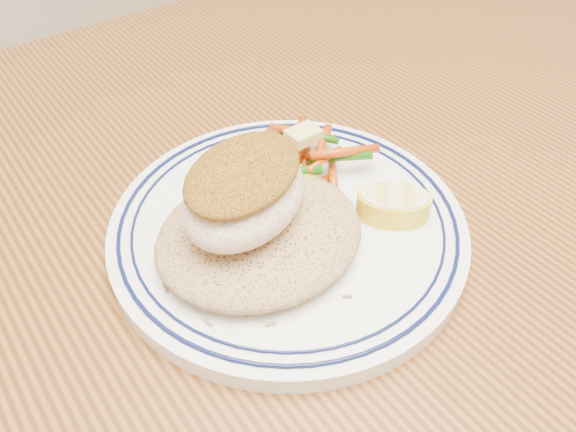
# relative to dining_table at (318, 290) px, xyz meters

# --- Properties ---
(dining_table) EXTENTS (1.50, 0.90, 0.75)m
(dining_table) POSITION_rel_dining_table_xyz_m (0.00, 0.00, 0.00)
(dining_table) COLOR #542C10
(dining_table) RESTS_ON ground
(plate) EXTENTS (0.27, 0.27, 0.02)m
(plate) POSITION_rel_dining_table_xyz_m (-0.04, -0.00, 0.11)
(plate) COLOR white
(plate) RESTS_ON dining_table
(rice_pilaf) EXTENTS (0.15, 0.14, 0.03)m
(rice_pilaf) POSITION_rel_dining_table_xyz_m (-0.07, -0.01, 0.13)
(rice_pilaf) COLOR #A17C50
(rice_pilaf) RESTS_ON plate
(fish_fillet) EXTENTS (0.13, 0.11, 0.05)m
(fish_fillet) POSITION_rel_dining_table_xyz_m (-0.07, -0.00, 0.16)
(fish_fillet) COLOR #F8E5CD
(fish_fillet) RESTS_ON rice_pilaf
(vegetable_pile) EXTENTS (0.11, 0.10, 0.03)m
(vegetable_pile) POSITION_rel_dining_table_xyz_m (0.01, 0.04, 0.13)
(vegetable_pile) COLOR #B33B08
(vegetable_pile) RESTS_ON plate
(butter_pat) EXTENTS (0.03, 0.02, 0.01)m
(butter_pat) POSITION_rel_dining_table_xyz_m (0.01, 0.04, 0.15)
(butter_pat) COLOR #E8D671
(butter_pat) RESTS_ON vegetable_pile
(lemon_wedge) EXTENTS (0.07, 0.07, 0.02)m
(lemon_wedge) POSITION_rel_dining_table_xyz_m (0.03, -0.04, 0.12)
(lemon_wedge) COLOR yellow
(lemon_wedge) RESTS_ON plate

